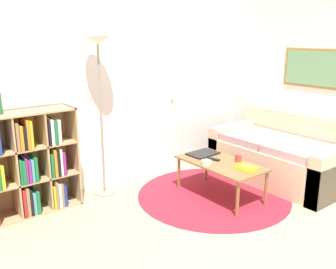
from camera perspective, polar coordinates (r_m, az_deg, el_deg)
The scene contains 13 objects.
ground_plane at distance 3.35m, azimuth 16.91°, elevation -18.73°, with size 14.00×14.00×0.00m, color tan.
wall_back at distance 4.65m, azimuth -7.08°, elevation 8.34°, with size 7.05×0.11×2.60m.
wall_right at distance 5.20m, azimuth 20.36°, elevation 8.42°, with size 0.08×5.42×2.60m.
rug at distance 4.46m, azimuth 6.90°, elevation -9.12°, with size 1.76×1.76×0.01m.
bookshelf at distance 4.11m, azimuth -20.86°, elevation -4.30°, with size 0.98×0.34×1.08m.
floor_lamp at distance 4.19m, azimuth -10.56°, elevation 10.88°, with size 0.31×0.31×1.81m.
couch at distance 5.04m, azimuth 16.97°, elevation -3.26°, with size 0.90×1.66×0.83m.
coffee_table at distance 4.31m, azimuth 8.04°, elevation -4.71°, with size 0.54×1.02×0.42m.
laptop at distance 4.54m, azimuth 5.35°, elevation -2.90°, with size 0.37×0.27×0.02m.
bowl at distance 4.18m, azimuth 5.88°, elevation -4.29°, with size 0.12×0.12×0.05m.
book_stack_on_table at distance 4.11m, azimuth 11.80°, elevation -5.00°, with size 0.14×0.22×0.04m.
cup at distance 4.34m, azimuth 10.66°, elevation -3.51°, with size 0.07×0.07×0.09m.
remote at distance 4.35m, azimuth 7.00°, elevation -3.76°, with size 0.09×0.15×0.02m.
Camera 1 is at (-2.35, -1.52, 1.83)m, focal length 40.00 mm.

